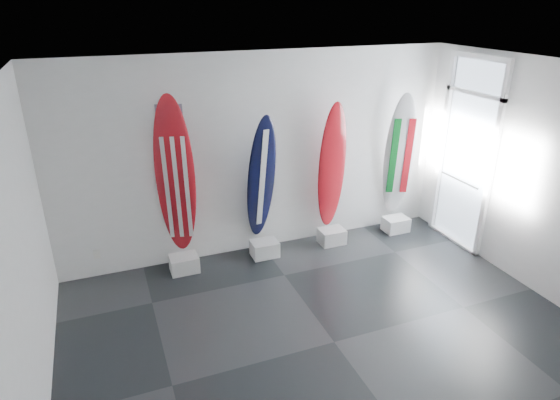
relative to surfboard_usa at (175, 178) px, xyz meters
name	(u,v)px	position (x,y,z in m)	size (l,w,h in m)	color
floor	(334,342)	(1.30, -2.28, -1.40)	(6.00, 6.00, 0.00)	black
ceiling	(349,76)	(1.30, -2.28, 1.60)	(6.00, 6.00, 0.00)	white
wall_back	(261,156)	(1.30, 0.22, 0.10)	(6.00, 6.00, 0.00)	white
wall_left	(15,283)	(-1.70, -2.28, 0.10)	(5.00, 5.00, 0.00)	white
wall_right	(556,186)	(4.30, -2.28, 0.10)	(5.00, 5.00, 0.00)	white
display_block_usa	(184,264)	(0.00, -0.10, -1.28)	(0.40, 0.30, 0.24)	silver
surfboard_usa	(175,178)	(0.00, 0.00, 0.00)	(0.53, 0.08, 2.34)	maroon
display_block_navy	(265,249)	(1.23, -0.10, -1.28)	(0.40, 0.30, 0.24)	silver
surfboard_navy	(261,179)	(1.23, 0.00, -0.18)	(0.45, 0.08, 1.99)	black
display_block_swiss	(332,236)	(2.37, -0.10, -1.28)	(0.40, 0.30, 0.24)	silver
surfboard_swiss	(332,167)	(2.37, 0.00, -0.14)	(0.46, 0.08, 2.04)	maroon
display_block_italy	(396,224)	(3.58, -0.10, -1.28)	(0.40, 0.30, 0.24)	silver
surfboard_italy	(399,156)	(3.58, 0.00, -0.11)	(0.48, 0.08, 2.12)	silver
wall_outlet	(97,254)	(-1.15, 0.20, -1.05)	(0.09, 0.02, 0.13)	silver
glass_door	(466,157)	(4.27, -0.73, 0.02)	(0.12, 1.16, 2.85)	white
balcony	(521,200)	(5.60, -0.73, -0.90)	(2.80, 2.20, 1.20)	slate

